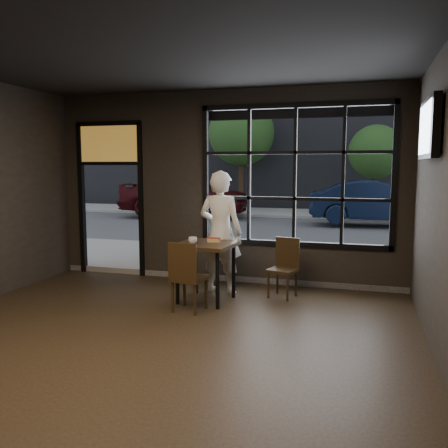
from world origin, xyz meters
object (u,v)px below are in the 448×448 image
(cafe_table, at_px, (206,272))
(man, at_px, (221,232))
(chair_near, at_px, (189,276))
(navy_car, at_px, (377,202))

(cafe_table, height_order, man, man)
(cafe_table, xyz_separation_m, chair_near, (-0.07, -0.51, 0.05))
(chair_near, xyz_separation_m, navy_car, (2.69, 10.10, 0.32))
(man, bearing_deg, chair_near, 89.30)
(man, distance_m, navy_car, 9.42)
(chair_near, height_order, man, man)
(cafe_table, relative_size, navy_car, 0.20)
(cafe_table, height_order, navy_car, navy_car)
(cafe_table, relative_size, man, 0.46)
(navy_car, bearing_deg, man, 162.18)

